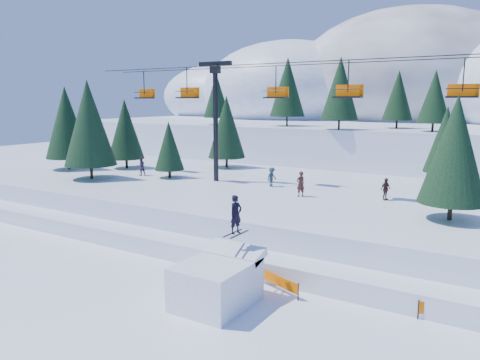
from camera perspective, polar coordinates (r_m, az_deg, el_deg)
The scene contains 10 objects.
ground at distance 23.12m, azimuth -9.93°, elevation -14.82°, with size 160.00×160.00×0.00m, color white.
mid_shelf at distance 37.40m, azimuth 8.56°, elevation -3.21°, with size 70.00×22.00×2.50m, color white.
berm at distance 28.96m, azimuth 0.66°, elevation -8.38°, with size 70.00×6.00×1.10m, color white.
mountain_ridge at distance 91.03m, azimuth 19.63°, elevation 9.23°, with size 119.00×60.88×26.46m.
jump_kicker at distance 22.53m, azimuth -2.73°, elevation -12.13°, with size 3.05×4.31×5.02m.
chairlift at distance 36.03m, azimuth 10.85°, elevation 9.19°, with size 46.00×3.21×10.28m.
conifer_stand at distance 36.85m, azimuth 9.59°, elevation 5.25°, with size 62.34×18.53×8.86m.
distant_skiers at distance 36.91m, azimuth 7.93°, elevation -0.02°, with size 34.10×4.96×1.88m.
banner_near at distance 24.16m, azimuth 4.76°, elevation -12.20°, with size 2.66×1.09×0.90m.
banner_far at distance 23.08m, azimuth 24.40°, elevation -14.17°, with size 2.60×1.24×0.90m.
Camera 1 is at (14.12, -15.63, 9.55)m, focal length 35.00 mm.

